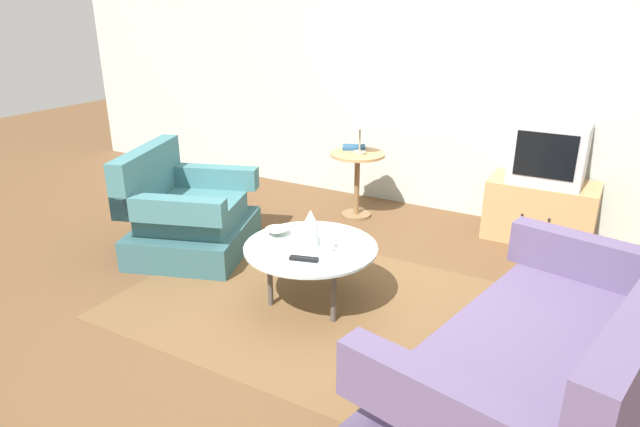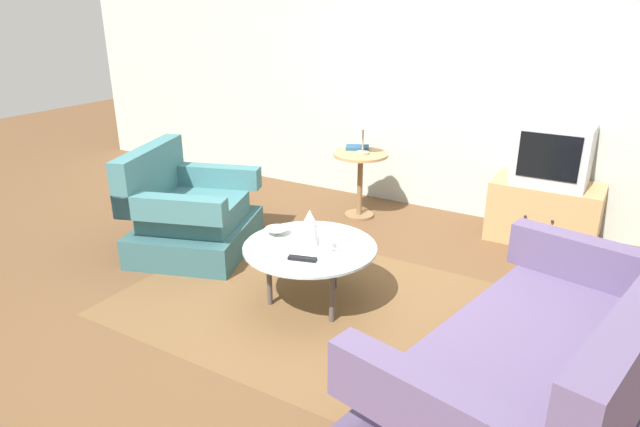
{
  "view_description": "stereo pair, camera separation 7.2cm",
  "coord_description": "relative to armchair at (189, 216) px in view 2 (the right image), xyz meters",
  "views": [
    {
      "loc": [
        1.57,
        -2.78,
        1.91
      ],
      "look_at": [
        -0.17,
        0.29,
        0.55
      ],
      "focal_mm": 30.98,
      "sensor_mm": 36.0,
      "label": 1
    },
    {
      "loc": [
        1.63,
        -2.74,
        1.91
      ],
      "look_at": [
        -0.17,
        0.29,
        0.55
      ],
      "focal_mm": 30.98,
      "sensor_mm": 36.0,
      "label": 2
    }
  ],
  "objects": [
    {
      "name": "back_wall",
      "position": [
        1.39,
        1.99,
        1.06
      ],
      "size": [
        9.0,
        0.12,
        2.7
      ],
      "primitive_type": "cube",
      "color": "#B2BCB2",
      "rests_on": "ground"
    },
    {
      "name": "side_table",
      "position": [
        0.85,
        1.37,
        0.15
      ],
      "size": [
        0.5,
        0.5,
        0.61
      ],
      "color": "tan",
      "rests_on": "ground"
    },
    {
      "name": "tv_stand",
      "position": [
        2.44,
        1.65,
        -0.03
      ],
      "size": [
        0.86,
        0.51,
        0.51
      ],
      "color": "tan",
      "rests_on": "ground"
    },
    {
      "name": "coffee_table",
      "position": [
        1.3,
        -0.24,
        0.1
      ],
      "size": [
        0.88,
        0.88,
        0.42
      ],
      "color": "#B2C6C1",
      "rests_on": "ground"
    },
    {
      "name": "tv_remote_dark",
      "position": [
        1.36,
        -0.44,
        0.14
      ],
      "size": [
        0.18,
        0.09,
        0.02
      ],
      "rotation": [
        0.0,
        0.0,
        0.28
      ],
      "color": "black",
      "rests_on": "coffee_table"
    },
    {
      "name": "book",
      "position": [
        0.76,
        1.48,
        0.34
      ],
      "size": [
        0.25,
        0.22,
        0.03
      ],
      "rotation": [
        0.0,
        0.0,
        0.43
      ],
      "color": "navy",
      "rests_on": "side_table"
    },
    {
      "name": "armchair",
      "position": [
        0.0,
        0.0,
        0.0
      ],
      "size": [
        1.11,
        1.17,
        0.84
      ],
      "rotation": [
        0.0,
        0.0,
        -1.23
      ],
      "color": "#325C60",
      "rests_on": "ground"
    },
    {
      "name": "vase",
      "position": [
        1.29,
        -0.24,
        0.25
      ],
      "size": [
        0.1,
        0.1,
        0.25
      ],
      "color": "white",
      "rests_on": "coffee_table"
    },
    {
      "name": "mug",
      "position": [
        1.42,
        -0.24,
        0.18
      ],
      "size": [
        0.14,
        0.09,
        0.09
      ],
      "color": "white",
      "rests_on": "coffee_table"
    },
    {
      "name": "bowl",
      "position": [
        1.0,
        -0.2,
        0.16
      ],
      "size": [
        0.16,
        0.16,
        0.05
      ],
      "color": "silver",
      "rests_on": "coffee_table"
    },
    {
      "name": "area_rug",
      "position": [
        1.29,
        -0.24,
        -0.29
      ],
      "size": [
        2.46,
        1.82,
        0.0
      ],
      "primitive_type": "cube",
      "color": "brown",
      "rests_on": "ground"
    },
    {
      "name": "ground_plane",
      "position": [
        1.39,
        -0.28,
        -0.29
      ],
      "size": [
        16.0,
        16.0,
        0.0
      ],
      "primitive_type": "plane",
      "color": "brown"
    },
    {
      "name": "table_lamp",
      "position": [
        0.87,
        1.35,
        0.63
      ],
      "size": [
        0.21,
        0.21,
        0.39
      ],
      "color": "#9E937A",
      "rests_on": "side_table"
    },
    {
      "name": "couch",
      "position": [
        2.84,
        -0.67,
        0.0
      ],
      "size": [
        1.32,
        1.95,
        0.92
      ],
      "rotation": [
        0.0,
        0.0,
        1.36
      ],
      "color": "#4B3E5C",
      "rests_on": "ground"
    },
    {
      "name": "television",
      "position": [
        2.44,
        1.66,
        0.47
      ],
      "size": [
        0.57,
        0.46,
        0.49
      ],
      "color": "#B7B7BC",
      "rests_on": "tv_stand"
    }
  ]
}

